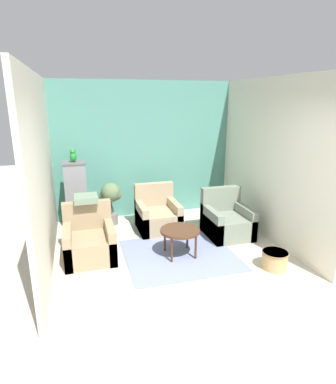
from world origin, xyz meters
The scene contains 14 objects.
ground_plane centered at (0.00, 0.00, 0.00)m, with size 20.00×20.00×0.00m, color beige.
wall_back_accent centered at (0.00, 3.48, 1.39)m, with size 3.80×0.06×2.78m.
wall_left centered at (-1.87, 1.72, 1.39)m, with size 0.06×3.45×2.78m.
wall_right centered at (1.87, 1.72, 1.39)m, with size 0.06×3.45×2.78m.
area_rug centered at (0.10, 1.38, 0.01)m, with size 1.73×1.56×0.01m.
coffee_table centered at (0.10, 1.38, 0.40)m, with size 0.63×0.63×0.45m.
armchair_left centered at (-1.28, 1.71, 0.27)m, with size 0.76×0.80×0.84m.
armchair_right centered at (1.17, 1.91, 0.27)m, with size 0.76×0.80×0.84m.
armchair_middle centered at (0.03, 2.53, 0.27)m, with size 0.76×0.80×0.84m.
birdcage centered at (-1.43, 2.94, 0.62)m, with size 0.59×0.59×1.32m.
parrot centered at (-1.43, 2.94, 1.43)m, with size 0.12×0.21×0.25m.
potted_plant centered at (-0.79, 3.04, 0.57)m, with size 0.42×0.39×0.85m.
wicker_basket centered at (1.32, 0.61, 0.14)m, with size 0.39×0.39×0.26m.
throw_pillow centered at (-1.28, 2.00, 0.89)m, with size 0.36×0.36×0.10m.
Camera 1 is at (-1.38, -3.04, 2.42)m, focal length 30.00 mm.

